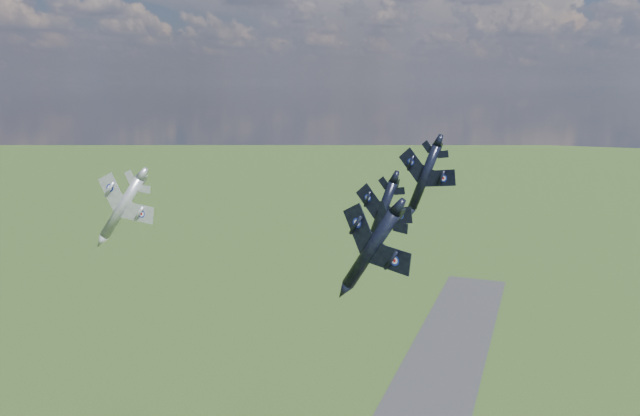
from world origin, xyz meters
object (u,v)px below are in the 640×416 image
at_px(jet_high_navy, 424,177).
at_px(jet_right_navy, 371,250).
at_px(jet_left_silver, 122,207).
at_px(jet_lead_navy, 381,214).

bearing_deg(jet_high_navy, jet_right_navy, -71.79).
height_order(jet_right_navy, jet_left_silver, jet_right_navy).
bearing_deg(jet_high_navy, jet_left_silver, -139.39).
distance_m(jet_lead_navy, jet_right_navy, 25.55).
bearing_deg(jet_lead_navy, jet_left_silver, -156.16).
bearing_deg(jet_left_silver, jet_lead_navy, 4.75).
xyz_separation_m(jet_lead_navy, jet_left_silver, (-37.82, -6.50, -0.54)).
xyz_separation_m(jet_lead_navy, jet_high_navy, (3.19, 13.34, 3.34)).
relative_size(jet_high_navy, jet_left_silver, 0.96).
relative_size(jet_lead_navy, jet_high_navy, 0.91).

